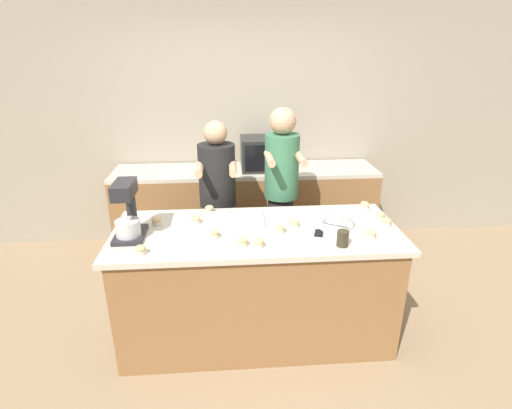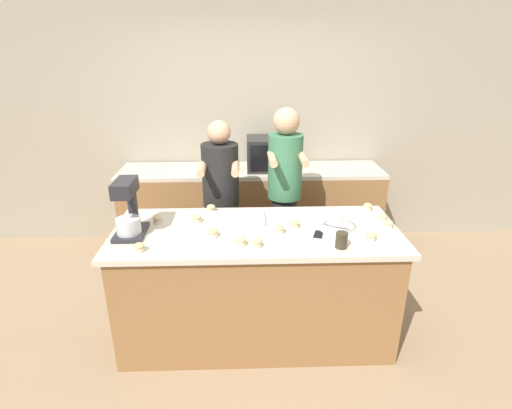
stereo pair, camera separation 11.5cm
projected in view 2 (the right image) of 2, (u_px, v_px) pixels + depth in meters
ground_plane at (256, 331)px, 3.25m from camera, size 16.00×16.00×0.00m
back_wall at (250, 124)px, 4.44m from camera, size 10.00×0.06×2.70m
island_counter at (256, 283)px, 3.08m from camera, size 2.09×0.86×0.92m
back_counter at (252, 209)px, 4.45m from camera, size 2.80×0.60×0.94m
person_left at (221, 204)px, 3.59m from camera, size 0.34×0.50×1.59m
person_right at (284, 196)px, 3.58m from camera, size 0.32×0.49×1.69m
stand_mixer at (128, 211)px, 2.77m from camera, size 0.20×0.30×0.41m
mixing_bowl at (335, 222)px, 2.87m from camera, size 0.25×0.25×0.13m
baking_tray at (236, 218)px, 3.06m from camera, size 0.43×0.25×0.04m
microwave_oven at (268, 154)px, 4.21m from camera, size 0.45×0.40×0.34m
cell_phone at (318, 235)px, 2.82m from camera, size 0.11×0.16×0.01m
drinking_glass at (341, 240)px, 2.64m from camera, size 0.08×0.08×0.11m
cupcake_0 at (257, 243)px, 2.65m from camera, size 0.07×0.07×0.06m
cupcake_1 at (368, 207)px, 3.24m from camera, size 0.07×0.07×0.06m
cupcake_2 at (211, 208)px, 3.21m from camera, size 0.07×0.07×0.06m
cupcake_3 at (383, 218)px, 3.04m from camera, size 0.07×0.07×0.06m
cupcake_4 at (241, 241)px, 2.67m from camera, size 0.07×0.07×0.06m
cupcake_5 at (197, 218)px, 3.02m from camera, size 0.07×0.07×0.06m
cupcake_6 at (213, 233)px, 2.79m from camera, size 0.07×0.07×0.06m
cupcake_7 at (279, 229)px, 2.85m from camera, size 0.07×0.07×0.06m
cupcake_8 at (295, 224)px, 2.94m from camera, size 0.07×0.07×0.06m
cupcake_9 at (389, 224)px, 2.93m from camera, size 0.07×0.07×0.06m
cupcake_10 at (158, 219)px, 3.01m from camera, size 0.07×0.07×0.06m
cupcake_11 at (371, 236)px, 2.74m from camera, size 0.07×0.07×0.06m
cupcake_12 at (139, 247)px, 2.59m from camera, size 0.07×0.07×0.06m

